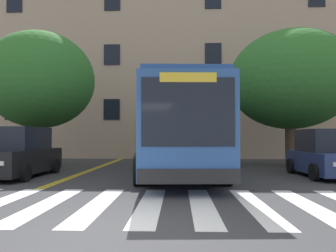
% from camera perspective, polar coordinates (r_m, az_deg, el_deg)
% --- Properties ---
extents(ground_plane, '(120.00, 120.00, 0.00)m').
position_cam_1_polar(ground_plane, '(5.33, -12.21, -18.41)').
color(ground_plane, '#38383A').
extents(crosswalk, '(14.51, 4.24, 0.01)m').
position_cam_1_polar(crosswalk, '(7.66, -12.09, -13.21)').
color(crosswalk, white).
rests_on(crosswalk, ground).
extents(lane_line_yellow_inner, '(0.12, 36.00, 0.01)m').
position_cam_1_polar(lane_line_yellow_inner, '(21.73, -8.57, -5.76)').
color(lane_line_yellow_inner, gold).
rests_on(lane_line_yellow_inner, ground).
extents(lane_line_yellow_outer, '(0.12, 36.00, 0.01)m').
position_cam_1_polar(lane_line_yellow_outer, '(21.70, -8.15, -5.76)').
color(lane_line_yellow_outer, gold).
rests_on(lane_line_yellow_outer, ground).
extents(city_bus, '(3.50, 11.33, 3.35)m').
position_cam_1_polar(city_bus, '(13.55, 1.69, -0.60)').
color(city_bus, '#2D5699').
rests_on(city_bus, ground).
extents(car_black_near_lane, '(2.03, 4.15, 1.86)m').
position_cam_1_polar(car_black_near_lane, '(13.52, -24.59, -4.46)').
color(car_black_near_lane, black).
rests_on(car_black_near_lane, ground).
extents(car_navy_far_lane, '(2.08, 3.81, 1.79)m').
position_cam_1_polar(car_navy_far_lane, '(13.67, 25.79, -4.57)').
color(car_navy_far_lane, navy).
rests_on(car_navy_far_lane, ground).
extents(street_tree_curbside_large, '(8.55, 8.50, 6.91)m').
position_cam_1_polar(street_tree_curbside_large, '(17.90, 20.49, 7.53)').
color(street_tree_curbside_large, brown).
rests_on(street_tree_curbside_large, ground).
extents(street_tree_curbside_small, '(7.44, 7.44, 6.70)m').
position_cam_1_polar(street_tree_curbside_small, '(17.60, -21.36, 7.36)').
color(street_tree_curbside_small, brown).
rests_on(street_tree_curbside_small, ground).
extents(building_facade, '(34.27, 9.46, 13.33)m').
position_cam_1_polar(building_facade, '(27.11, 6.98, 9.20)').
color(building_facade, tan).
rests_on(building_facade, ground).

